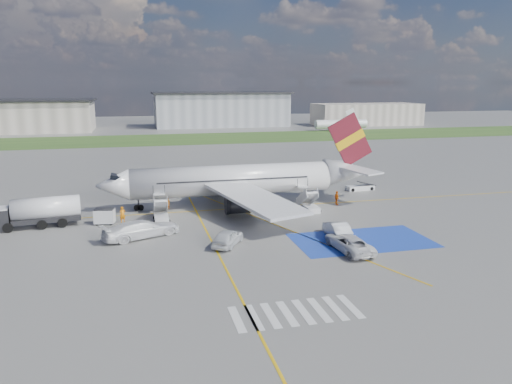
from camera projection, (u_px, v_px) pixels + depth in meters
ground at (258, 236)px, 52.55m from camera, size 400.00×400.00×0.00m
grass_strip at (177, 139)px, 142.61m from camera, size 400.00×30.00×0.01m
taxiway_line_main at (235, 209)px, 63.92m from camera, size 120.00×0.20×0.01m
taxiway_line_cross at (229, 275)px, 41.89m from camera, size 0.20×60.00×0.01m
taxiway_line_diag at (235, 209)px, 63.92m from camera, size 20.71×56.45×0.01m
staging_box at (362, 240)px, 51.10m from camera, size 14.00×8.00×0.01m
crosswalk at (295, 313)px, 35.06m from camera, size 9.00×4.00×0.01m
terminal_centre at (221, 110)px, 183.94m from camera, size 48.00×18.00×12.00m
terminal_east at (366, 114)px, 190.64m from camera, size 40.00×16.00×8.00m
airliner at (243, 179)px, 65.44m from camera, size 36.81×32.95×11.92m
airstairs_fwd at (161, 215)px, 58.44m from camera, size 1.90×5.20×3.60m
airstairs_aft at (310, 206)px, 62.78m from camera, size 1.90×5.20×3.60m
fuel_tanker at (35, 215)px, 55.48m from camera, size 10.03×3.90×3.34m
gpu_cart at (105, 217)px, 56.85m from camera, size 2.40×1.78×1.82m
belt_loader at (360, 188)px, 74.92m from camera, size 4.65×1.98×1.37m
car_silver_a at (227, 237)px, 49.35m from camera, size 4.21×5.20×1.67m
car_silver_b at (337, 229)px, 52.00m from camera, size 2.30×5.34×1.71m
van_white_a at (349, 240)px, 47.90m from camera, size 2.74×5.53×2.03m
van_white_b at (141, 226)px, 51.85m from camera, size 6.71×4.74×2.43m
crew_fwd at (123, 215)px, 57.51m from camera, size 0.79×0.64×1.88m
crew_nose at (168, 203)px, 63.58m from camera, size 0.88×0.95×1.58m
crew_aft at (337, 198)px, 65.84m from camera, size 0.53×1.12×1.85m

